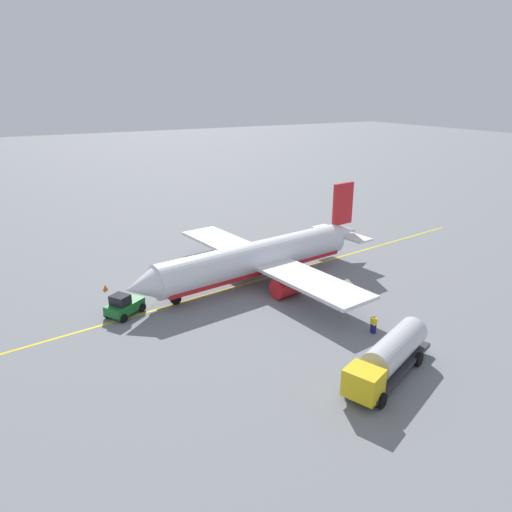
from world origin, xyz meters
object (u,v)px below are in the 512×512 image
Objects in this scene: refueling_worker at (373,325)px; safety_cone_nose at (152,284)px; airplane at (260,258)px; fuel_tanker at (389,356)px; safety_cone_wingtip at (105,287)px; pushback_tug at (124,305)px.

refueling_worker is 2.41× the size of safety_cone_nose.
airplane reaches higher than fuel_tanker.
safety_cone_wingtip is (4.61, -1.70, -0.04)m from safety_cone_nose.
fuel_tanker is 24.77m from pushback_tug.
pushback_tug is 6.60× the size of safety_cone_wingtip.
safety_cone_wingtip is (0.23, -6.93, -0.70)m from pushback_tug.
safety_cone_wingtip is at bearing -20.22° from safety_cone_nose.
refueling_worker is (-18.27, 14.42, -0.19)m from pushback_tug.
refueling_worker is 24.07m from safety_cone_nose.
safety_cone_nose is at bearing -19.76° from airplane.
refueling_worker is 2.75× the size of safety_cone_wingtip.
refueling_worker reaches higher than safety_cone_nose.
airplane is at bearing -92.94° from fuel_tanker.
pushback_tug is at bearing 91.86° from safety_cone_wingtip.
pushback_tug reaches higher than refueling_worker.
pushback_tug is at bearing -38.27° from refueling_worker.
refueling_worker is (-3.73, -5.63, -0.91)m from fuel_tanker.
airplane is 15.93m from refueling_worker.
fuel_tanker is at bearing 125.96° from pushback_tug.
airplane is 15.76m from pushback_tug.
fuel_tanker is 2.61× the size of pushback_tug.
safety_cone_nose is at bearing -129.93° from pushback_tug.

